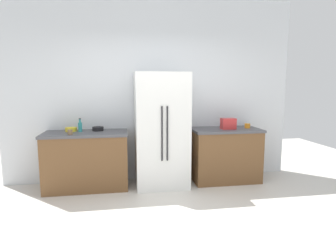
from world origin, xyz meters
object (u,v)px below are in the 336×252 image
refrigerator (161,130)px  cup_b (247,126)px  bowl_b (71,129)px  bowl_a (98,129)px  toaster (228,124)px  cup_a (70,132)px  bottle_a (80,126)px

refrigerator → cup_b: refrigerator is taller
bowl_b → bowl_a: bearing=-0.4°
toaster → refrigerator: bearing=-179.7°
toaster → bowl_a: bearing=175.5°
cup_b → bowl_b: 2.92m
refrigerator → toaster: size_ratio=7.72×
cup_a → cup_b: 2.88m
refrigerator → bottle_a: (-1.27, 0.11, 0.07)m
refrigerator → cup_a: bearing=-174.1°
refrigerator → bottle_a: size_ratio=8.55×
toaster → cup_a: 2.52m
cup_a → bowl_a: cup_a is taller
cup_a → bottle_a: bearing=66.8°
toaster → cup_b: size_ratio=2.50×
cup_b → bottle_a: bearing=178.8°
cup_b → bowl_a: size_ratio=0.53×
refrigerator → cup_a: 1.39m
refrigerator → bowl_a: bearing=170.1°
toaster → bowl_b: bearing=176.1°
bottle_a → bowl_a: bottle_a is taller
bottle_a → bowl_b: 0.17m
cup_a → bowl_b: cup_a is taller
refrigerator → toaster: refrigerator is taller
cup_a → bowl_b: (-0.04, 0.32, -0.01)m
bottle_a → toaster: bearing=-2.6°
cup_a → bowl_a: 0.49m
refrigerator → bowl_b: 1.43m
toaster → bottle_a: bearing=177.4°
toaster → cup_b: (0.36, 0.05, -0.05)m
cup_b → bowl_b: size_ratio=0.52×
cup_b → cup_a: bearing=-176.1°
refrigerator → toaster: bearing=0.3°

